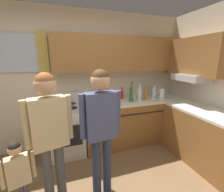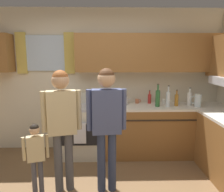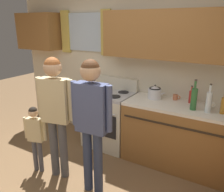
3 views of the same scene
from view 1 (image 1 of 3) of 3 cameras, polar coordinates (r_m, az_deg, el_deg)
The scene contains 15 objects.
back_wall_unit at distance 2.99m, azimuth -13.15°, elevation 9.14°, with size 4.60×0.42×2.60m.
kitchen_counter_run at distance 3.16m, azimuth 16.52°, elevation -10.53°, with size 2.15×1.93×0.90m.
stove_oven at distance 2.96m, azimuth -17.92°, elevation -11.89°, with size 0.73×0.67×1.10m.
bottle_tall_clear at distance 3.06m, azimuth 10.31°, elevation 0.73°, with size 0.07×0.07×0.37m.
bottle_oil_amber at distance 3.19m, azimuth 12.39°, elevation 0.57°, with size 0.06×0.06×0.29m.
bottle_wine_green at distance 2.98m, azimuth 7.26°, elevation 0.71°, with size 0.08×0.08×0.39m.
bottle_sauce_red at distance 3.18m, azimuth 3.76°, elevation 0.55°, with size 0.06×0.06×0.25m.
bottle_milk_white at distance 3.37m, azimuth 15.51°, elevation 1.27°, with size 0.08×0.08×0.31m.
cup_terracotta at distance 3.14m, azimuth -0.11°, elevation -0.60°, with size 0.11×0.07×0.08m.
mug_ceramic_white at distance 3.22m, azimuth 8.47°, elevation -0.24°, with size 0.13×0.08×0.09m.
stovetop_kettle at distance 2.96m, azimuth -4.66°, elevation -0.41°, with size 0.27×0.20×0.21m.
water_pitcher at distance 3.31m, azimuth 18.06°, elevation 0.74°, with size 0.19×0.11×0.22m.
adult_holding_child at distance 1.78m, azimuth -22.33°, elevation -11.00°, with size 0.48×0.23×1.59m.
adult_in_plaid at distance 1.80m, azimuth -4.13°, elevation -9.22°, with size 0.50×0.22×1.61m.
small_child at distance 1.97m, azimuth -31.52°, elevation -23.47°, with size 0.31×0.15×0.94m.
Camera 1 is at (-0.21, -1.15, 1.71)m, focal length 24.45 mm.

